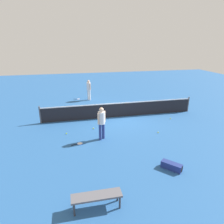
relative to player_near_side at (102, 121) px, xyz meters
name	(u,v)px	position (x,y,z in m)	size (l,w,h in m)	color
ground_plane	(120,117)	(1.71, 2.91, -1.01)	(40.00, 40.00, 0.00)	#265693
court_net	(120,110)	(1.71, 2.91, -0.51)	(10.09, 0.09, 1.07)	#4C4C51
player_near_side	(102,121)	(0.00, 0.00, 0.00)	(0.48, 0.47, 1.70)	navy
player_far_side	(89,88)	(0.18, 7.40, 0.00)	(0.46, 0.50, 1.70)	white
tennis_racket_near_player	(79,144)	(-1.17, -0.28, -1.00)	(0.61, 0.38, 0.03)	blue
tennis_racket_far_player	(78,99)	(-0.73, 7.85, -1.00)	(0.60, 0.34, 0.03)	blue
tennis_ball_near_player	(93,128)	(-0.26, 1.33, -0.98)	(0.07, 0.07, 0.07)	#C6E033
tennis_ball_by_net	(170,119)	(4.80, 1.79, -0.98)	(0.07, 0.07, 0.07)	#C6E033
tennis_ball_midcourt	(158,132)	(3.13, 0.03, -0.98)	(0.07, 0.07, 0.07)	#C6E033
tennis_ball_baseline	(66,133)	(-1.78, 0.99, -0.98)	(0.07, 0.07, 0.07)	#C6E033
courtside_bench	(97,197)	(-0.92, -4.42, -0.59)	(1.50, 0.41, 0.48)	#595960
equipment_bag	(172,166)	(2.24, -3.16, -0.87)	(0.74, 0.78, 0.28)	navy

